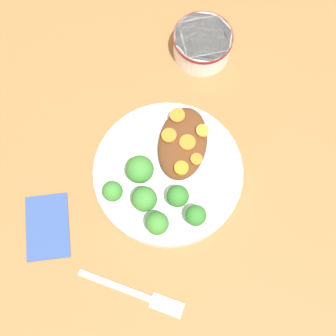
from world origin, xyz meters
TOP-DOWN VIEW (x-y plane):
  - ground_plane at (0.00, 0.00)m, footprint 4.00×4.00m
  - plate at (0.00, 0.00)m, footprint 0.25×0.25m
  - dip_bowl at (0.25, -0.02)m, footprint 0.11×0.11m
  - stew_mound at (0.05, -0.02)m, footprint 0.13×0.08m
  - broccoli_floret_0 at (-0.02, 0.04)m, footprint 0.05×0.05m
  - broccoli_floret_1 at (-0.05, -0.02)m, footprint 0.04×0.04m
  - broccoli_floret_2 at (-0.06, 0.03)m, footprint 0.04×0.04m
  - broccoli_floret_3 at (-0.06, 0.08)m, footprint 0.03×0.03m
  - broccoli_floret_4 at (-0.07, -0.06)m, footprint 0.03×0.03m
  - broccoli_floret_5 at (-0.10, -0.00)m, footprint 0.04×0.04m
  - carrot_slice_0 at (0.02, -0.04)m, footprint 0.02×0.02m
  - carrot_slice_1 at (0.05, -0.02)m, footprint 0.03×0.03m
  - carrot_slice_2 at (0.05, 0.01)m, footprint 0.03×0.03m
  - carrot_slice_3 at (0.07, -0.05)m, footprint 0.02×0.02m
  - carrot_slice_4 at (0.00, -0.02)m, footprint 0.02×0.02m
  - carrot_slice_5 at (0.09, 0.00)m, footprint 0.03×0.03m
  - fork at (-0.20, 0.01)m, footprint 0.05×0.17m
  - napkin at (-0.12, 0.18)m, footprint 0.12×0.10m

SIDE VIEW (x-z plane):
  - ground_plane at x=0.00m, z-range 0.00..0.00m
  - fork at x=-0.20m, z-range 0.00..0.01m
  - napkin at x=-0.12m, z-range 0.00..0.01m
  - plate at x=0.00m, z-range 0.00..0.03m
  - dip_bowl at x=0.25m, z-range 0.00..0.06m
  - stew_mound at x=0.05m, z-range 0.02..0.04m
  - carrot_slice_1 at x=0.05m, z-range 0.04..0.05m
  - carrot_slice_5 at x=0.09m, z-range 0.04..0.05m
  - carrot_slice_0 at x=0.02m, z-range 0.04..0.05m
  - broccoli_floret_3 at x=-0.06m, z-range 0.02..0.07m
  - carrot_slice_4 at x=0.00m, z-range 0.04..0.05m
  - carrot_slice_2 at x=0.05m, z-range 0.04..0.05m
  - carrot_slice_3 at x=0.07m, z-range 0.04..0.05m
  - broccoli_floret_4 at x=-0.07m, z-range 0.02..0.07m
  - broccoli_floret_1 at x=-0.05m, z-range 0.02..0.07m
  - broccoli_floret_2 at x=-0.06m, z-range 0.02..0.08m
  - broccoli_floret_5 at x=-0.10m, z-range 0.03..0.08m
  - broccoli_floret_0 at x=-0.02m, z-range 0.03..0.09m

